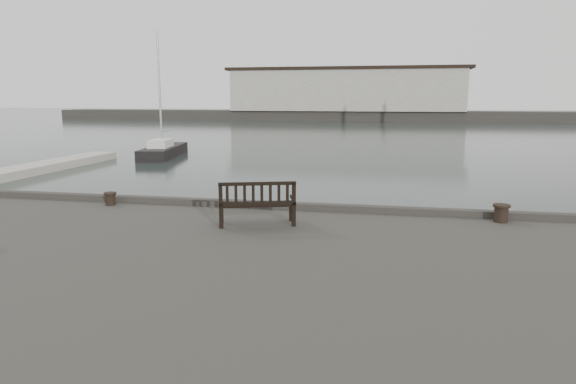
# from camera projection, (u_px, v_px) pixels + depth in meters

# --- Properties ---
(ground) EXTENTS (400.00, 400.00, 0.00)m
(ground) POSITION_uv_depth(u_px,v_px,m) (325.00, 264.00, 14.29)
(ground) COLOR black
(ground) RESTS_ON ground
(breakwater) EXTENTS (140.00, 9.50, 12.20)m
(breakwater) POSITION_uv_depth(u_px,v_px,m) (363.00, 99.00, 103.06)
(breakwater) COLOR #383530
(breakwater) RESTS_ON ground
(bench) EXTENTS (1.91, 1.15, 1.04)m
(bench) POSITION_uv_depth(u_px,v_px,m) (257.00, 211.00, 12.26)
(bench) COLOR black
(bench) RESTS_ON quay
(bollard_left) EXTENTS (0.42, 0.42, 0.36)m
(bollard_left) POSITION_uv_depth(u_px,v_px,m) (110.00, 199.00, 14.57)
(bollard_left) COLOR black
(bollard_left) RESTS_ON quay
(bollard_right) EXTENTS (0.51, 0.51, 0.44)m
(bollard_right) POSITION_uv_depth(u_px,v_px,m) (501.00, 213.00, 12.56)
(bollard_right) COLOR black
(bollard_right) RESTS_ON quay
(yacht_d) EXTENTS (3.51, 8.18, 10.20)m
(yacht_d) POSITION_uv_depth(u_px,v_px,m) (164.00, 153.00, 40.59)
(yacht_d) COLOR black
(yacht_d) RESTS_ON ground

